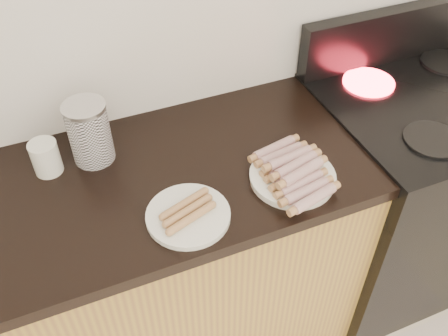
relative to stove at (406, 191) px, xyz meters
name	(u,v)px	position (x,y,z in m)	size (l,w,h in m)	color
cabinet_base	(28,320)	(-1.48, 0.01, -0.03)	(2.20, 0.59, 0.86)	olive
stove	(406,191)	(0.00, 0.00, 0.00)	(0.76, 0.65, 0.91)	black
stove_panel	(395,34)	(0.00, 0.28, 0.55)	(0.76, 0.06, 0.20)	black
burner_near_left	(433,139)	(-0.17, -0.17, 0.46)	(0.18, 0.18, 0.01)	black
burner_far_left	(369,82)	(-0.17, 0.17, 0.46)	(0.18, 0.18, 0.01)	#FF1E2D
burner_far_right	(445,62)	(0.17, 0.17, 0.46)	(0.18, 0.18, 0.01)	black
main_plate	(292,178)	(-0.64, -0.15, 0.45)	(0.24, 0.24, 0.02)	white
side_plate	(188,215)	(-0.97, -0.17, 0.45)	(0.22, 0.22, 0.02)	white
hotdog_pile	(293,170)	(-0.64, -0.15, 0.48)	(0.14, 0.28, 0.06)	maroon
plain_sausages	(188,211)	(-0.97, -0.17, 0.47)	(0.14, 0.12, 0.02)	#B97046
canister	(89,132)	(-1.14, 0.17, 0.54)	(0.12, 0.12, 0.19)	white
mug	(46,158)	(-1.28, 0.16, 0.49)	(0.08, 0.08, 0.10)	white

